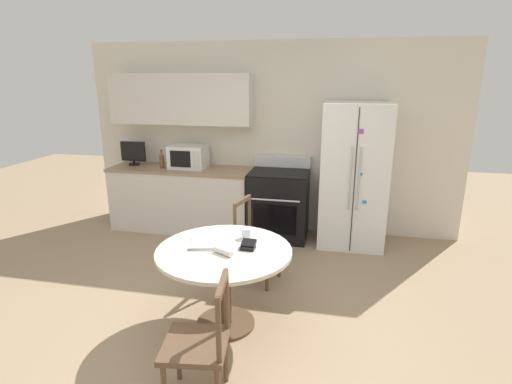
% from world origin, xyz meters
% --- Properties ---
extents(ground_plane, '(14.00, 14.00, 0.00)m').
position_xyz_m(ground_plane, '(0.00, 0.00, 0.00)').
color(ground_plane, '#9E8466').
extents(back_wall, '(5.20, 0.44, 2.60)m').
position_xyz_m(back_wall, '(-0.31, 2.59, 1.44)').
color(back_wall, silver).
rests_on(back_wall, ground_plane).
extents(kitchen_counter, '(2.01, 0.64, 0.90)m').
position_xyz_m(kitchen_counter, '(-1.21, 2.29, 0.45)').
color(kitchen_counter, silver).
rests_on(kitchen_counter, ground_plane).
extents(refrigerator, '(0.83, 0.71, 1.84)m').
position_xyz_m(refrigerator, '(1.16, 2.24, 0.92)').
color(refrigerator, white).
rests_on(refrigerator, ground_plane).
extents(oven_range, '(0.78, 0.68, 1.08)m').
position_xyz_m(oven_range, '(0.20, 2.26, 0.47)').
color(oven_range, black).
rests_on(oven_range, ground_plane).
extents(microwave, '(0.50, 0.38, 0.32)m').
position_xyz_m(microwave, '(-1.10, 2.33, 1.06)').
color(microwave, white).
rests_on(microwave, kitchen_counter).
extents(countertop_tv, '(0.36, 0.16, 0.34)m').
position_xyz_m(countertop_tv, '(-1.95, 2.35, 1.08)').
color(countertop_tv, black).
rests_on(countertop_tv, kitchen_counter).
extents(counter_bottle, '(0.06, 0.06, 0.26)m').
position_xyz_m(counter_bottle, '(-1.45, 2.23, 1.00)').
color(counter_bottle, brown).
rests_on(counter_bottle, kitchen_counter).
extents(dining_table, '(1.16, 1.16, 0.73)m').
position_xyz_m(dining_table, '(0.05, 0.13, 0.58)').
color(dining_table, beige).
rests_on(dining_table, ground_plane).
extents(dining_chair_near, '(0.47, 0.47, 0.90)m').
position_xyz_m(dining_chair_near, '(0.13, -0.73, 0.43)').
color(dining_chair_near, brown).
rests_on(dining_chair_near, ground_plane).
extents(dining_chair_far, '(0.50, 0.50, 0.90)m').
position_xyz_m(dining_chair_far, '(0.15, 0.99, 0.43)').
color(dining_chair_far, brown).
rests_on(dining_chair_far, ground_plane).
extents(candle_glass, '(0.09, 0.09, 0.09)m').
position_xyz_m(candle_glass, '(0.18, 0.41, 0.77)').
color(candle_glass, silver).
rests_on(candle_glass, dining_table).
extents(folded_napkin, '(0.19, 0.13, 0.05)m').
position_xyz_m(folded_napkin, '(0.08, 0.03, 0.76)').
color(folded_napkin, silver).
rests_on(folded_napkin, dining_table).
extents(wallet, '(0.12, 0.13, 0.07)m').
position_xyz_m(wallet, '(0.25, 0.19, 0.76)').
color(wallet, black).
rests_on(wallet, dining_table).
extents(mail_stack, '(0.28, 0.34, 0.02)m').
position_xyz_m(mail_stack, '(-0.15, 0.21, 0.74)').
color(mail_stack, white).
rests_on(mail_stack, dining_table).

